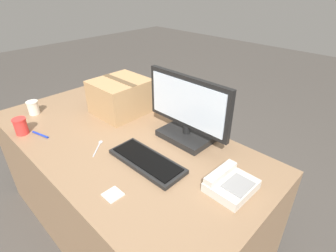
{
  "coord_description": "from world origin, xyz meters",
  "views": [
    {
      "loc": [
        1.12,
        -0.73,
        1.58
      ],
      "look_at": [
        0.29,
        0.12,
        0.9
      ],
      "focal_mm": 28.0,
      "sensor_mm": 36.0,
      "label": 1
    }
  ],
  "objects_px": {
    "keyboard": "(147,161)",
    "pen_marker": "(40,135)",
    "spoon": "(99,146)",
    "monitor": "(187,113)",
    "paper_cup_left": "(33,108)",
    "cardboard_box": "(121,96)",
    "desk_phone": "(230,184)",
    "sticky_note_pad": "(113,195)",
    "paper_cup_right": "(21,126)"
  },
  "relations": [
    {
      "from": "sticky_note_pad",
      "to": "paper_cup_left",
      "type": "bearing_deg",
      "value": 175.7
    },
    {
      "from": "cardboard_box",
      "to": "paper_cup_left",
      "type": "bearing_deg",
      "value": -132.07
    },
    {
      "from": "keyboard",
      "to": "paper_cup_left",
      "type": "bearing_deg",
      "value": -170.53
    },
    {
      "from": "monitor",
      "to": "paper_cup_right",
      "type": "relative_size",
      "value": 5.43
    },
    {
      "from": "keyboard",
      "to": "pen_marker",
      "type": "bearing_deg",
      "value": -158.54
    },
    {
      "from": "spoon",
      "to": "sticky_note_pad",
      "type": "height_order",
      "value": "sticky_note_pad"
    },
    {
      "from": "desk_phone",
      "to": "paper_cup_right",
      "type": "bearing_deg",
      "value": -156.75
    },
    {
      "from": "paper_cup_left",
      "to": "keyboard",
      "type": "bearing_deg",
      "value": 10.4
    },
    {
      "from": "monitor",
      "to": "keyboard",
      "type": "distance_m",
      "value": 0.35
    },
    {
      "from": "desk_phone",
      "to": "paper_cup_right",
      "type": "xyz_separation_m",
      "value": [
        -1.16,
        -0.47,
        0.02
      ]
    },
    {
      "from": "monitor",
      "to": "desk_phone",
      "type": "bearing_deg",
      "value": -23.89
    },
    {
      "from": "desk_phone",
      "to": "pen_marker",
      "type": "relative_size",
      "value": 1.58
    },
    {
      "from": "keyboard",
      "to": "desk_phone",
      "type": "xyz_separation_m",
      "value": [
        0.41,
        0.14,
        0.02
      ]
    },
    {
      "from": "keyboard",
      "to": "paper_cup_right",
      "type": "bearing_deg",
      "value": -156.97
    },
    {
      "from": "desk_phone",
      "to": "cardboard_box",
      "type": "height_order",
      "value": "cardboard_box"
    },
    {
      "from": "paper_cup_right",
      "to": "sticky_note_pad",
      "type": "height_order",
      "value": "paper_cup_right"
    },
    {
      "from": "keyboard",
      "to": "spoon",
      "type": "bearing_deg",
      "value": -165.19
    },
    {
      "from": "monitor",
      "to": "keyboard",
      "type": "relative_size",
      "value": 1.31
    },
    {
      "from": "monitor",
      "to": "desk_phone",
      "type": "distance_m",
      "value": 0.48
    },
    {
      "from": "paper_cup_right",
      "to": "sticky_note_pad",
      "type": "bearing_deg",
      "value": 5.58
    },
    {
      "from": "desk_phone",
      "to": "paper_cup_right",
      "type": "height_order",
      "value": "paper_cup_right"
    },
    {
      "from": "desk_phone",
      "to": "spoon",
      "type": "height_order",
      "value": "desk_phone"
    },
    {
      "from": "keyboard",
      "to": "sticky_note_pad",
      "type": "relative_size",
      "value": 5.58
    },
    {
      "from": "paper_cup_left",
      "to": "paper_cup_right",
      "type": "distance_m",
      "value": 0.27
    },
    {
      "from": "keyboard",
      "to": "pen_marker",
      "type": "xyz_separation_m",
      "value": [
        -0.66,
        -0.27,
        -0.01
      ]
    },
    {
      "from": "spoon",
      "to": "cardboard_box",
      "type": "bearing_deg",
      "value": -5.74
    },
    {
      "from": "monitor",
      "to": "paper_cup_left",
      "type": "height_order",
      "value": "monitor"
    },
    {
      "from": "pen_marker",
      "to": "monitor",
      "type": "bearing_deg",
      "value": -152.63
    },
    {
      "from": "monitor",
      "to": "sticky_note_pad",
      "type": "height_order",
      "value": "monitor"
    },
    {
      "from": "keyboard",
      "to": "cardboard_box",
      "type": "xyz_separation_m",
      "value": [
        -0.56,
        0.27,
        0.1
      ]
    },
    {
      "from": "monitor",
      "to": "paper_cup_left",
      "type": "distance_m",
      "value": 1.09
    },
    {
      "from": "paper_cup_right",
      "to": "spoon",
      "type": "xyz_separation_m",
      "value": [
        0.45,
        0.25,
        -0.05
      ]
    },
    {
      "from": "desk_phone",
      "to": "paper_cup_left",
      "type": "bearing_deg",
      "value": -165.99
    },
    {
      "from": "paper_cup_right",
      "to": "cardboard_box",
      "type": "relative_size",
      "value": 0.29
    },
    {
      "from": "monitor",
      "to": "keyboard",
      "type": "xyz_separation_m",
      "value": [
        0.01,
        -0.32,
        -0.15
      ]
    },
    {
      "from": "desk_phone",
      "to": "paper_cup_right",
      "type": "relative_size",
      "value": 2.07
    },
    {
      "from": "monitor",
      "to": "desk_phone",
      "type": "relative_size",
      "value": 2.62
    },
    {
      "from": "paper_cup_left",
      "to": "cardboard_box",
      "type": "height_order",
      "value": "cardboard_box"
    },
    {
      "from": "keyboard",
      "to": "paper_cup_left",
      "type": "relative_size",
      "value": 4.53
    },
    {
      "from": "paper_cup_right",
      "to": "pen_marker",
      "type": "relative_size",
      "value": 0.76
    },
    {
      "from": "paper_cup_left",
      "to": "paper_cup_right",
      "type": "xyz_separation_m",
      "value": [
        0.21,
        -0.16,
        0.0
      ]
    },
    {
      "from": "pen_marker",
      "to": "desk_phone",
      "type": "bearing_deg",
      "value": -174.27
    },
    {
      "from": "desk_phone",
      "to": "sticky_note_pad",
      "type": "relative_size",
      "value": 2.78
    },
    {
      "from": "monitor",
      "to": "sticky_note_pad",
      "type": "bearing_deg",
      "value": -82.55
    },
    {
      "from": "monitor",
      "to": "paper_cup_right",
      "type": "bearing_deg",
      "value": -138.52
    },
    {
      "from": "keyboard",
      "to": "desk_phone",
      "type": "height_order",
      "value": "desk_phone"
    },
    {
      "from": "paper_cup_left",
      "to": "spoon",
      "type": "xyz_separation_m",
      "value": [
        0.66,
        0.09,
        -0.05
      ]
    },
    {
      "from": "keyboard",
      "to": "monitor",
      "type": "bearing_deg",
      "value": 91.24
    },
    {
      "from": "monitor",
      "to": "paper_cup_left",
      "type": "xyz_separation_m",
      "value": [
        -0.96,
        -0.5,
        -0.12
      ]
    },
    {
      "from": "keyboard",
      "to": "spoon",
      "type": "xyz_separation_m",
      "value": [
        -0.31,
        -0.09,
        -0.01
      ]
    }
  ]
}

